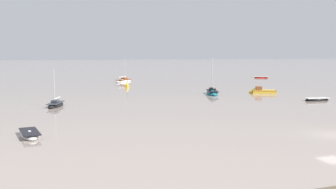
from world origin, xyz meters
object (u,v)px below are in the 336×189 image
Objects in this scene: rowboat_moored_3 at (30,134)px; sailboat_moored_1 at (124,81)px; rowboat_moored_2 at (317,100)px; sailboat_moored_2 at (212,93)px; rowboat_moored_4 at (261,77)px; channel_buoy at (127,86)px; sailboat_moored_0 at (56,105)px; motorboat_moored_0 at (260,92)px.

sailboat_moored_1 reaches higher than rowboat_moored_3.
rowboat_moored_2 is 19.33m from sailboat_moored_2.
rowboat_moored_4 is 51.27m from channel_buoy.
rowboat_moored_4 is at bearing 72.25° from rowboat_moored_2.
sailboat_moored_1 is at bearing 78.87° from channel_buoy.
rowboat_moored_4 is 0.61× the size of sailboat_moored_1.
sailboat_moored_0 is at bearing -115.90° from rowboat_moored_4.
motorboat_moored_0 is 1.26× the size of rowboat_moored_2.
channel_buoy reaches higher than rowboat_moored_3.
sailboat_moored_2 is (-9.75, 1.63, 0.01)m from motorboat_moored_0.
rowboat_moored_2 is 55.34m from sailboat_moored_1.
sailboat_moored_1 is 0.99× the size of sailboat_moored_2.
rowboat_moored_3 is at bearing -106.83° from rowboat_moored_4.
channel_buoy is (-11.97, 19.79, 0.13)m from sailboat_moored_2.
sailboat_moored_0 reaches higher than channel_buoy.
rowboat_moored_2 is 0.93× the size of rowboat_moored_3.
rowboat_moored_2 is at bearing -84.59° from rowboat_moored_4.
motorboat_moored_0 is 9.88m from sailboat_moored_2.
rowboat_moored_2 is at bearing -80.91° from rowboat_moored_3.
rowboat_moored_3 is 95.58m from rowboat_moored_4.
motorboat_moored_0 is 30.50m from channel_buoy.
rowboat_moored_2 is 0.61× the size of sailboat_moored_1.
rowboat_moored_2 and rowboat_moored_4 have the same top height.
rowboat_moored_3 is at bearing -114.61° from channel_buoy.
rowboat_moored_4 is 0.60× the size of sailboat_moored_2.
motorboat_moored_0 is 47.02m from rowboat_moored_4.
rowboat_moored_3 is (-43.54, -26.20, -0.11)m from motorboat_moored_0.
rowboat_moored_4 is at bearing -99.61° from motorboat_moored_0.
rowboat_moored_2 is 57.79m from rowboat_moored_4.
motorboat_moored_0 is 2.47× the size of channel_buoy.
rowboat_moored_4 is at bearing -24.14° from sailboat_moored_2.
sailboat_moored_2 reaches higher than sailboat_moored_0.
sailboat_moored_2 is 3.26× the size of channel_buoy.
motorboat_moored_0 is at bearing -44.60° from channel_buoy.
rowboat_moored_2 is 1.97× the size of channel_buoy.
sailboat_moored_2 is at bearing 123.96° from sailboat_moored_0.
sailboat_moored_2 is at bearing 135.26° from rowboat_moored_2.
channel_buoy is at bearing 167.01° from sailboat_moored_0.
sailboat_moored_1 is (-45.00, -1.11, 0.13)m from rowboat_moored_4.
channel_buoy reaches higher than motorboat_moored_0.
sailboat_moored_1 reaches higher than motorboat_moored_0.
rowboat_moored_3 is 1.08× the size of rowboat_moored_4.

